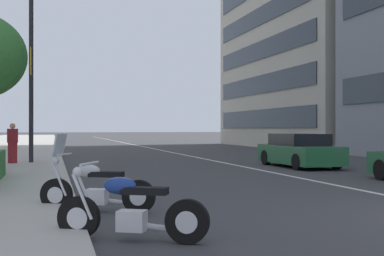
{
  "coord_description": "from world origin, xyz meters",
  "views": [
    {
      "loc": [
        -6.44,
        7.47,
        1.55
      ],
      "look_at": [
        10.61,
        2.73,
        1.57
      ],
      "focal_mm": 47.16,
      "sensor_mm": 36.0,
      "label": 1
    }
  ],
  "objects": [
    {
      "name": "motorcycle_under_tarp",
      "position": [
        3.03,
        6.71,
        0.43
      ],
      "size": [
        1.08,
        2.05,
        1.46
      ],
      "rotation": [
        0.0,
        0.0,
        1.13
      ],
      "color": "black",
      "rests_on": "ground"
    },
    {
      "name": "lane_centre_stripe",
      "position": [
        35.0,
        0.0,
        0.0
      ],
      "size": [
        110.0,
        0.16,
        0.01
      ],
      "primitive_type": "cube",
      "color": "silver",
      "rests_on": "ground"
    },
    {
      "name": "pedestrian_on_plaza",
      "position": [
        15.1,
        9.01,
        0.96
      ],
      "size": [
        0.48,
        0.44,
        1.61
      ],
      "rotation": [
        0.0,
        0.0,
        5.3
      ],
      "color": "maroon",
      "rests_on": "sidewalk_right_plaza"
    },
    {
      "name": "car_mid_block_traffic",
      "position": [
        11.95,
        -2.13,
        0.64
      ],
      "size": [
        4.36,
        1.85,
        1.33
      ],
      "rotation": [
        0.0,
        0.0,
        -0.0
      ],
      "color": "#236038",
      "rests_on": "ground"
    },
    {
      "name": "street_lamp_with_banners",
      "position": [
        15.42,
        8.02,
        5.13
      ],
      "size": [
        1.26,
        2.12,
        8.48
      ],
      "color": "#232326",
      "rests_on": "sidewalk_right_plaza"
    },
    {
      "name": "motorcycle_nearest_camera",
      "position": [
        0.45,
        6.43,
        0.41
      ],
      "size": [
        1.1,
        1.98,
        1.08
      ],
      "rotation": [
        0.0,
        0.0,
        1.1
      ],
      "color": "black",
      "rests_on": "ground"
    }
  ]
}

